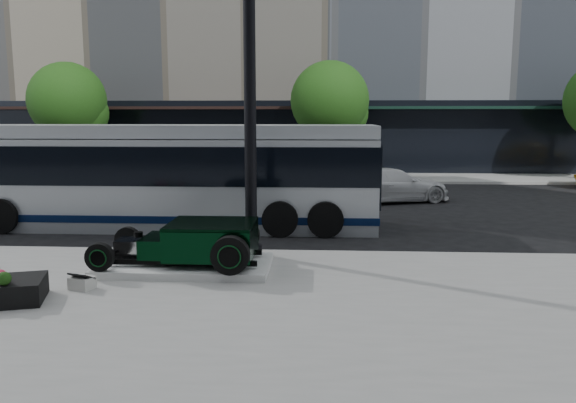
# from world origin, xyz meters

# --- Properties ---
(ground) EXTENTS (120.00, 120.00, 0.00)m
(ground) POSITION_xyz_m (0.00, 0.00, 0.00)
(ground) COLOR black
(ground) RESTS_ON ground
(sidewalk_far) EXTENTS (70.00, 4.00, 0.12)m
(sidewalk_far) POSITION_xyz_m (0.00, 14.00, 0.06)
(sidewalk_far) COLOR gray
(sidewalk_far) RESTS_ON ground
(street_trees) EXTENTS (29.80, 3.80, 5.70)m
(street_trees) POSITION_xyz_m (1.15, 13.07, 3.77)
(street_trees) COLOR black
(street_trees) RESTS_ON sidewalk_far
(display_plinth) EXTENTS (3.40, 1.80, 0.15)m
(display_plinth) POSITION_xyz_m (-2.14, -3.73, 0.20)
(display_plinth) COLOR silver
(display_plinth) RESTS_ON sidewalk_near
(hot_rod) EXTENTS (3.22, 2.00, 0.81)m
(hot_rod) POSITION_xyz_m (-1.81, -3.73, 0.70)
(hot_rod) COLOR black
(hot_rod) RESTS_ON display_plinth
(info_plaque) EXTENTS (0.47, 0.41, 0.31)m
(info_plaque) POSITION_xyz_m (-3.68, -5.15, 0.24)
(info_plaque) COLOR silver
(info_plaque) RESTS_ON sidewalk_near
(lamppost) EXTENTS (0.48, 0.48, 8.64)m
(lamppost) POSITION_xyz_m (-0.96, -2.48, 4.11)
(lamppost) COLOR black
(lamppost) RESTS_ON sidewalk_near
(transit_bus) EXTENTS (12.12, 2.88, 2.92)m
(transit_bus) POSITION_xyz_m (-3.88, 1.24, 1.49)
(transit_bus) COLOR silver
(transit_bus) RESTS_ON ground
(white_sedan) EXTENTS (4.71, 3.11, 1.27)m
(white_sedan) POSITION_xyz_m (3.21, 6.29, 0.63)
(white_sedan) COLOR silver
(white_sedan) RESTS_ON ground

